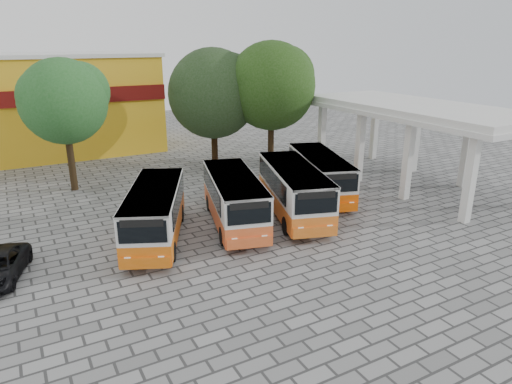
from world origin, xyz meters
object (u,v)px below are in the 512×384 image
bus_centre_right (294,188)px  bus_far_right (320,173)px  bus_centre_left (234,197)px  bus_far_left (155,211)px

bus_centre_right → bus_far_right: size_ratio=1.04×
bus_centre_left → bus_centre_right: bus_centre_right is taller
bus_far_right → bus_centre_left: bearing=-147.7°
bus_far_left → bus_centre_right: 7.65m
bus_centre_right → bus_far_right: 3.74m
bus_centre_left → bus_centre_right: bearing=9.0°
bus_centre_right → bus_far_right: bus_centre_right is taller
bus_centre_right → bus_far_right: (3.19, 1.95, -0.07)m
bus_centre_left → bus_far_right: size_ratio=1.00×
bus_far_left → bus_centre_right: bearing=20.6°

